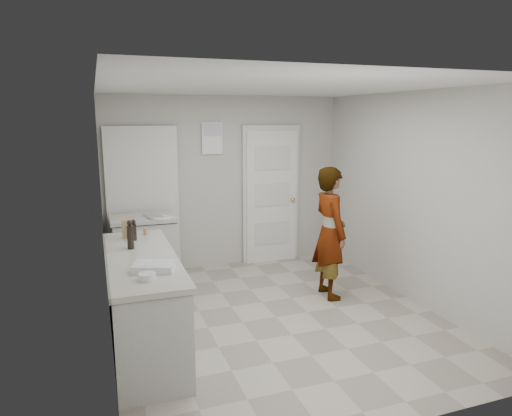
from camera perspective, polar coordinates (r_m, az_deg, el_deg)
name	(u,v)px	position (r m, az deg, el deg)	size (l,w,h in m)	color
ground	(276,317)	(5.25, 2.48, -13.46)	(4.00, 4.00, 0.00)	gray
room_shell	(215,199)	(6.68, -5.10, 1.14)	(4.00, 4.00, 4.00)	beige
main_counter	(143,306)	(4.59, -13.91, -11.78)	(0.64, 1.96, 0.93)	silver
side_counter	(145,253)	(6.25, -13.71, -5.48)	(0.84, 0.61, 0.93)	silver
person	(330,233)	(5.65, 9.22, -3.07)	(0.59, 0.39, 1.62)	silver
cake_mix_box	(128,229)	(5.06, -15.73, -2.56)	(0.12, 0.05, 0.20)	olive
spice_jar	(146,231)	(5.16, -13.62, -2.85)	(0.05, 0.05, 0.08)	tan
oil_cruet_a	(134,230)	(4.96, -15.04, -2.71)	(0.06, 0.06, 0.23)	black
oil_cruet_b	(130,235)	(4.64, -15.45, -3.30)	(0.06, 0.06, 0.29)	black
baking_dish	(154,267)	(3.99, -12.66, -7.19)	(0.40, 0.34, 0.06)	silver
egg_bowl	(147,277)	(3.78, -13.46, -8.33)	(0.14, 0.14, 0.05)	silver
papers	(159,217)	(6.02, -12.02, -1.11)	(0.24, 0.30, 0.01)	white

